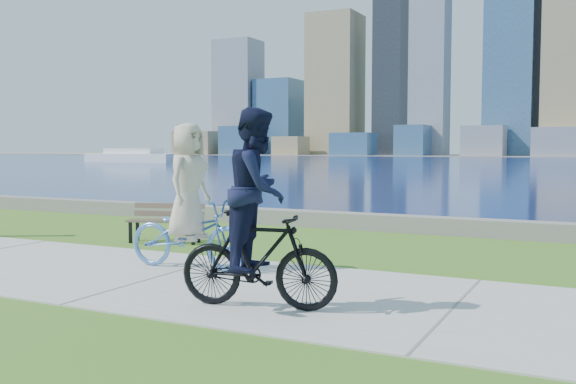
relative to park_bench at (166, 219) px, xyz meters
The scene contains 9 objects.
ground 3.42m from the park_bench, 54.75° to the right, with size 320.00×320.00×0.00m, color #3B681B.
concrete_path 3.41m from the park_bench, 54.75° to the right, with size 80.00×3.50×0.02m, color #AAA9A4.
seawall 3.96m from the park_bench, 60.35° to the left, with size 90.00×0.50×0.35m, color slate.
bay_water 69.26m from the park_bench, 88.38° to the left, with size 320.00×131.00×0.01m, color navy.
far_shore 127.25m from the park_bench, 89.12° to the left, with size 320.00×30.00×0.12m, color gray.
ferry_near 66.41m from the park_bench, 130.53° to the left, with size 12.19×3.48×1.65m.
park_bench is the anchor object (origin of this frame).
cyclist_woman 2.90m from the park_bench, 46.20° to the right, with size 0.80×1.98×2.13m.
cyclist_man 5.46m from the park_bench, 42.21° to the right, with size 0.83×1.86×2.20m.
Camera 1 is at (5.48, -6.98, 1.79)m, focal length 40.00 mm.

